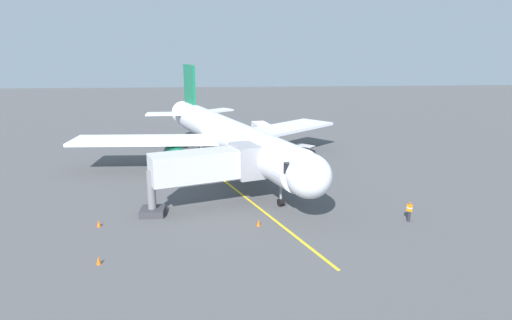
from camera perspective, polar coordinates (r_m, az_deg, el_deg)
name	(u,v)px	position (r m, az deg, el deg)	size (l,w,h in m)	color
ground_plane	(223,169)	(52.13, -4.24, -1.18)	(220.00, 220.00, 0.00)	#4C4C4F
apron_lead_in_line	(229,185)	(46.24, -3.46, -3.19)	(0.24, 40.00, 0.01)	yellow
airplane	(227,135)	(51.33, -3.77, 3.18)	(32.80, 39.06, 11.50)	silver
jet_bridge	(214,165)	(39.27, -5.38, -0.70)	(11.34, 6.21, 5.40)	#B7B7BC
ground_crew_marshaller	(409,211)	(38.55, 19.13, -6.24)	(0.41, 0.47, 1.71)	#23232D
belt_loader_near_nose	(178,142)	(64.10, -9.98, 2.25)	(3.42, 4.53, 2.32)	#2D3899
box_truck_portside	(261,131)	(68.02, 0.70, 3.74)	(2.86, 4.90, 2.62)	white
baggage_cart_starboard_side	(304,150)	(59.22, 6.21, 1.33)	(2.84, 2.82, 1.27)	black
safety_cone_nose_left	(99,223)	(37.80, -19.59, -7.69)	(0.32, 0.32, 0.55)	#F2590F
safety_cone_nose_right	(99,260)	(31.66, -19.61, -12.08)	(0.32, 0.32, 0.55)	#F2590F
safety_cone_wing_port	(259,223)	(35.78, 0.33, -8.07)	(0.32, 0.32, 0.55)	#F2590F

